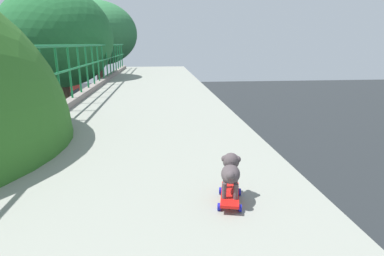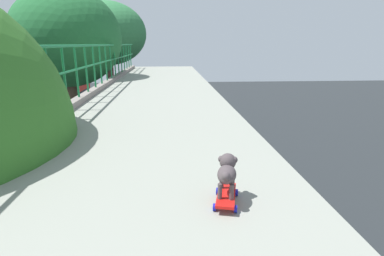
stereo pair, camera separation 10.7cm
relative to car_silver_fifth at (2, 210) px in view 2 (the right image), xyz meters
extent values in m
cylinder|color=#1A763E|center=(5.07, -7.41, 6.11)|extent=(0.04, 0.04, 1.09)
cylinder|color=#1A763E|center=(5.07, -6.61, 6.11)|extent=(0.04, 0.04, 1.09)
cylinder|color=#1A763E|center=(5.07, -5.82, 6.11)|extent=(0.04, 0.04, 1.09)
cylinder|color=#1A763E|center=(5.07, -5.03, 6.11)|extent=(0.04, 0.04, 1.09)
cylinder|color=#1A763E|center=(5.07, -4.23, 6.11)|extent=(0.04, 0.04, 1.09)
cylinder|color=#1A763E|center=(5.07, -3.44, 6.11)|extent=(0.04, 0.04, 1.09)
cylinder|color=#1A763E|center=(5.07, -2.65, 6.11)|extent=(0.04, 0.04, 1.09)
cylinder|color=#1A763E|center=(5.07, -1.85, 6.11)|extent=(0.04, 0.04, 1.09)
cylinder|color=#1A763E|center=(5.07, -1.06, 6.11)|extent=(0.04, 0.04, 1.09)
cylinder|color=#1A763E|center=(5.07, -0.27, 6.11)|extent=(0.04, 0.04, 1.09)
cylinder|color=#1A763E|center=(5.07, 0.53, 6.11)|extent=(0.04, 0.04, 1.09)
cylinder|color=#1A763E|center=(5.07, 1.32, 6.11)|extent=(0.04, 0.04, 1.09)
cylinder|color=#1A763E|center=(5.07, 2.11, 6.11)|extent=(0.04, 0.04, 1.09)
cylinder|color=#1A763E|center=(5.07, 2.91, 6.11)|extent=(0.04, 0.04, 1.09)
cylinder|color=#1A763E|center=(5.07, 3.70, 6.11)|extent=(0.04, 0.04, 1.09)
cylinder|color=#1A763E|center=(5.07, 4.49, 6.11)|extent=(0.04, 0.04, 1.09)
cube|color=#B8BCBA|center=(0.00, 0.03, -0.12)|extent=(1.61, 3.93, 0.67)
cylinder|color=black|center=(0.76, 1.30, -0.34)|extent=(0.22, 0.67, 0.67)
cylinder|color=black|center=(-0.76, 1.30, -0.34)|extent=(0.22, 0.67, 0.67)
cylinder|color=black|center=(0.76, -1.23, -0.34)|extent=(0.22, 0.67, 0.67)
cylinder|color=black|center=(-2.38, 4.78, -0.35)|extent=(0.19, 0.66, 0.66)
cube|color=#B42116|center=(-3.08, 17.53, 1.20)|extent=(2.54, 10.38, 3.18)
cube|color=black|center=(-3.08, 17.53, 1.75)|extent=(2.56, 9.55, 0.70)
cylinder|color=black|center=(-1.86, 21.16, -0.20)|extent=(0.28, 0.96, 0.96)
cylinder|color=black|center=(-4.30, 21.16, -0.20)|extent=(0.28, 0.96, 0.96)
cylinder|color=black|center=(-1.86, 14.67, -0.20)|extent=(0.28, 0.96, 0.96)
cylinder|color=black|center=(-4.30, 14.67, -0.20)|extent=(0.28, 0.96, 0.96)
cylinder|color=brown|center=(3.25, 0.34, 2.57)|extent=(0.48, 0.48, 6.48)
ellipsoid|color=#226332|center=(3.25, 0.34, 6.91)|extent=(4.03, 4.03, 3.64)
cylinder|color=brown|center=(3.06, 9.24, 2.64)|extent=(0.49, 0.49, 6.63)
ellipsoid|color=#307341|center=(3.06, 9.24, 7.34)|extent=(5.05, 5.05, 4.04)
cube|color=red|center=(7.53, -9.63, 5.50)|extent=(0.24, 0.44, 0.02)
cylinder|color=#171CAD|center=(7.64, -9.51, 5.46)|extent=(0.04, 0.06, 0.06)
cylinder|color=#171CAD|center=(7.48, -9.47, 5.46)|extent=(0.04, 0.06, 0.06)
cylinder|color=#171CAD|center=(7.58, -9.78, 5.46)|extent=(0.04, 0.06, 0.06)
cylinder|color=#171CAD|center=(7.42, -9.74, 5.46)|extent=(0.04, 0.06, 0.06)
cylinder|color=#4A3F43|center=(7.60, -9.54, 5.58)|extent=(0.04, 0.04, 0.13)
cylinder|color=#4A3F43|center=(7.51, -9.52, 5.58)|extent=(0.04, 0.04, 0.13)
cylinder|color=#4A3F43|center=(7.55, -9.72, 5.58)|extent=(0.04, 0.04, 0.13)
cylinder|color=#4A3F43|center=(7.47, -9.70, 5.58)|extent=(0.04, 0.04, 0.13)
ellipsoid|color=#4A3F43|center=(7.53, -9.62, 5.69)|extent=(0.21, 0.28, 0.14)
sphere|color=#4A3F43|center=(7.56, -9.52, 5.75)|extent=(0.14, 0.14, 0.14)
ellipsoid|color=#454E34|center=(7.57, -9.46, 5.74)|extent=(0.06, 0.07, 0.04)
sphere|color=#4A3F43|center=(7.61, -9.53, 5.77)|extent=(0.06, 0.06, 0.06)
sphere|color=#4A3F43|center=(7.51, -9.51, 5.77)|extent=(0.06, 0.06, 0.06)
sphere|color=#4A3F43|center=(7.50, -9.75, 5.73)|extent=(0.07, 0.07, 0.07)
camera|label=1|loc=(6.98, -11.85, 6.70)|focal=28.51mm
camera|label=2|loc=(7.09, -11.86, 6.70)|focal=28.51mm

